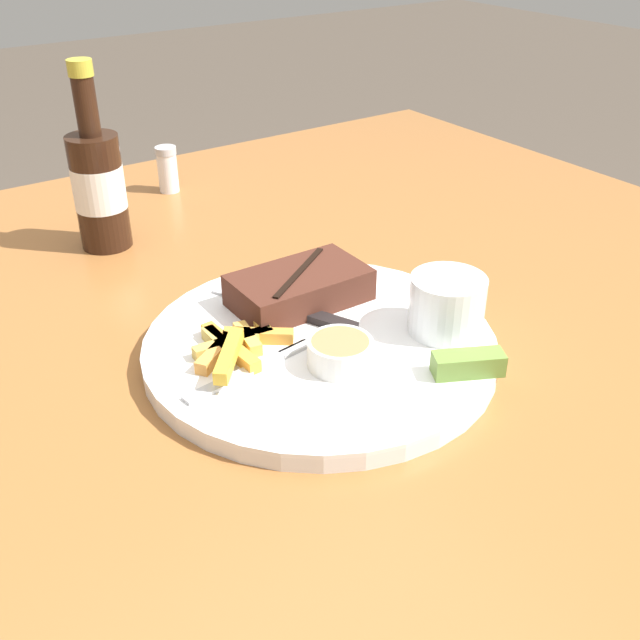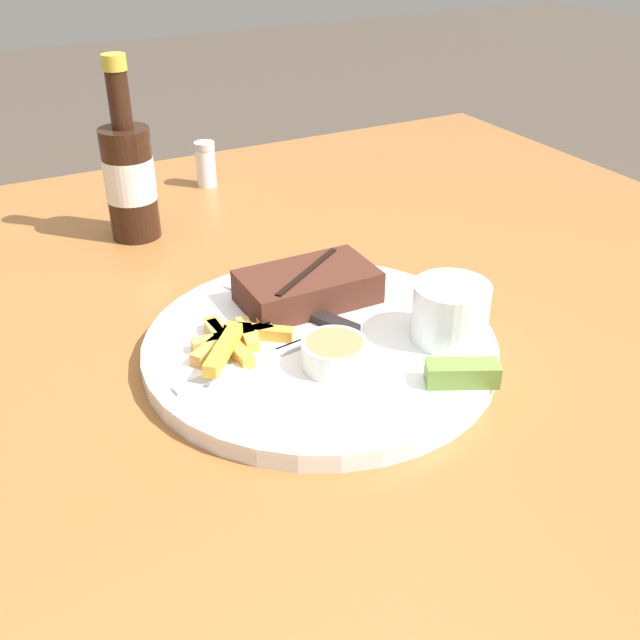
# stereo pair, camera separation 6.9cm
# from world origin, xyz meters

# --- Properties ---
(dining_table) EXTENTS (1.28, 1.24, 0.77)m
(dining_table) POSITION_xyz_m (0.00, 0.00, 0.69)
(dining_table) COLOR #935B2D
(dining_table) RESTS_ON ground_plane
(dinner_plate) EXTENTS (0.33, 0.33, 0.02)m
(dinner_plate) POSITION_xyz_m (0.00, 0.00, 0.78)
(dinner_plate) COLOR white
(dinner_plate) RESTS_ON dining_table
(steak_portion) EXTENTS (0.14, 0.08, 0.03)m
(steak_portion) POSITION_xyz_m (0.02, 0.07, 0.80)
(steak_portion) COLOR #472319
(steak_portion) RESTS_ON dinner_plate
(fries_pile) EXTENTS (0.10, 0.12, 0.02)m
(fries_pile) POSITION_xyz_m (-0.07, 0.03, 0.79)
(fries_pile) COLOR gold
(fries_pile) RESTS_ON dinner_plate
(coleslaw_cup) EXTENTS (0.07, 0.07, 0.06)m
(coleslaw_cup) POSITION_xyz_m (0.11, -0.05, 0.82)
(coleslaw_cup) COLOR white
(coleslaw_cup) RESTS_ON dinner_plate
(dipping_sauce_cup) EXTENTS (0.06, 0.06, 0.02)m
(dipping_sauce_cup) POSITION_xyz_m (-0.01, -0.05, 0.80)
(dipping_sauce_cup) COLOR silver
(dipping_sauce_cup) RESTS_ON dinner_plate
(pickle_spear) EXTENTS (0.07, 0.05, 0.02)m
(pickle_spear) POSITION_xyz_m (0.07, -0.12, 0.80)
(pickle_spear) COLOR olive
(pickle_spear) RESTS_ON dinner_plate
(fork_utensil) EXTENTS (0.13, 0.03, 0.00)m
(fork_utensil) POSITION_xyz_m (-0.09, -0.01, 0.79)
(fork_utensil) COLOR #B7B7BC
(fork_utensil) RESTS_ON dinner_plate
(knife_utensil) EXTENTS (0.08, 0.16, 0.01)m
(knife_utensil) POSITION_xyz_m (0.01, 0.05, 0.79)
(knife_utensil) COLOR #B7B7BC
(knife_utensil) RESTS_ON dinner_plate
(beer_bottle) EXTENTS (0.06, 0.06, 0.22)m
(beer_bottle) POSITION_xyz_m (-0.07, 0.35, 0.85)
(beer_bottle) COLOR black
(beer_bottle) RESTS_ON dining_table
(salt_shaker) EXTENTS (0.03, 0.03, 0.07)m
(salt_shaker) POSITION_xyz_m (0.07, 0.48, 0.80)
(salt_shaker) COLOR white
(salt_shaker) RESTS_ON dining_table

